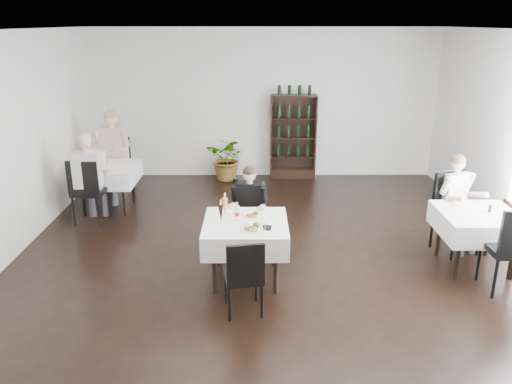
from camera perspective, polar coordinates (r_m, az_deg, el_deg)
room_shell at (r=5.89m, az=1.66°, el=3.16°), size 9.00×9.00×9.00m
wine_shelf at (r=10.26m, az=4.26°, el=6.20°), size 0.90×0.28×1.75m
main_table at (r=6.18m, az=-1.20°, el=-4.71°), size 1.03×1.03×0.77m
left_table at (r=8.89m, az=-16.59°, el=1.94°), size 0.98×0.98×0.77m
right_table at (r=7.07m, az=23.98°, el=-3.31°), size 0.98×0.98×0.77m
potted_tree at (r=10.20m, az=-3.21°, el=3.87°), size 1.02×0.96×0.90m
main_chair_far at (r=6.94m, az=-1.26°, el=-2.37°), size 0.61×0.61×1.01m
main_chair_near at (r=5.48m, az=-1.36°, el=-9.24°), size 0.47×0.48×0.90m
left_chair_far at (r=9.66m, az=-15.41°, el=3.26°), size 0.61×0.61×1.05m
left_chair_near at (r=8.31m, az=-18.72°, el=0.52°), size 0.52×0.52×1.08m
right_chair_far at (r=7.51m, az=21.67°, el=-1.61°), size 0.65×0.66×1.11m
diner_main at (r=6.78m, az=-0.84°, el=-1.45°), size 0.51×0.53×1.27m
diner_left_far at (r=9.28m, az=-16.19°, el=4.77°), size 0.66×0.68×1.63m
diner_left_near at (r=8.27m, az=-18.52°, el=2.26°), size 0.57×0.57×1.49m
diner_right_far at (r=7.53m, az=22.03°, el=-0.33°), size 0.61×0.65×1.37m
plate_far at (r=6.27m, az=-0.37°, el=-2.73°), size 0.27×0.27×0.07m
plate_near at (r=5.88m, az=-0.40°, el=-4.21°), size 0.28×0.28×0.08m
pilsner_dark at (r=6.07m, az=-4.03°, el=-2.45°), size 0.07×0.07×0.30m
pilsner_lager at (r=6.23m, az=-3.56°, el=-1.77°), size 0.08×0.08×0.32m
coke_bottle at (r=6.15m, az=-2.18°, el=-2.40°), size 0.06×0.06×0.23m
napkin_cutlery at (r=5.94m, az=0.82°, el=-4.08°), size 0.21×0.22×0.02m
pepper_mill at (r=7.09m, az=25.17°, el=-1.72°), size 0.04×0.04×0.09m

